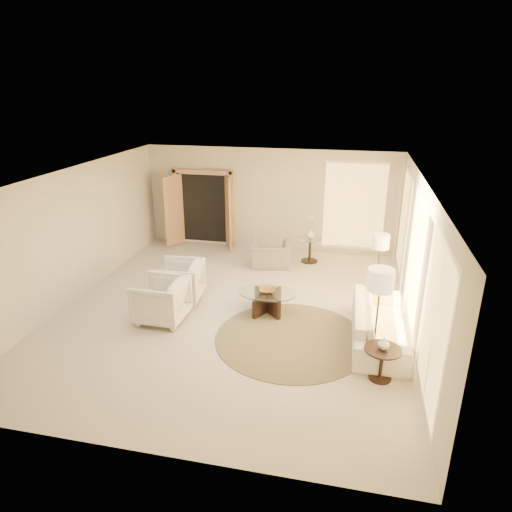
% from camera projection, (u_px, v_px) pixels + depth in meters
% --- Properties ---
extents(room, '(7.04, 8.04, 2.83)m').
position_uv_depth(room, '(232.00, 247.00, 8.97)').
color(room, beige).
rests_on(room, ground).
extents(windows_right, '(0.10, 6.40, 2.40)m').
position_uv_depth(windows_right, '(414.00, 262.00, 8.39)').
color(windows_right, '#F9C763').
rests_on(windows_right, room).
extents(window_back_corner, '(1.70, 0.10, 2.40)m').
position_uv_depth(window_back_corner, '(354.00, 206.00, 12.13)').
color(window_back_corner, '#F9C763').
rests_on(window_back_corner, room).
extents(curtains_right, '(0.06, 5.20, 2.60)m').
position_uv_depth(curtains_right, '(407.00, 248.00, 9.24)').
color(curtains_right, beige).
rests_on(curtains_right, room).
extents(french_doors, '(1.95, 0.66, 2.16)m').
position_uv_depth(french_doors, '(203.00, 209.00, 12.95)').
color(french_doors, tan).
rests_on(french_doors, room).
extents(area_rug, '(2.94, 2.94, 0.01)m').
position_uv_depth(area_rug, '(291.00, 338.00, 8.43)').
color(area_rug, '#3E3321').
rests_on(area_rug, room).
extents(sofa, '(0.97, 2.39, 0.69)m').
position_uv_depth(sofa, '(379.00, 323.00, 8.28)').
color(sofa, white).
rests_on(sofa, room).
extents(armchair_left, '(0.95, 1.00, 0.95)m').
position_uv_depth(armchair_left, '(179.00, 279.00, 9.81)').
color(armchair_left, white).
rests_on(armchair_left, room).
extents(armchair_right, '(0.89, 0.95, 0.96)m').
position_uv_depth(armchair_right, '(161.00, 298.00, 8.94)').
color(armchair_right, white).
rests_on(armchair_right, room).
extents(accent_chair, '(1.10, 0.82, 0.87)m').
position_uv_depth(accent_chair, '(270.00, 250.00, 11.61)').
color(accent_chair, gray).
rests_on(accent_chair, room).
extents(coffee_table, '(1.35, 1.35, 0.43)m').
position_uv_depth(coffee_table, '(267.00, 300.00, 9.34)').
color(coffee_table, black).
rests_on(coffee_table, room).
extents(end_table, '(0.58, 0.58, 0.55)m').
position_uv_depth(end_table, '(382.00, 358.00, 7.17)').
color(end_table, black).
rests_on(end_table, room).
extents(side_table, '(0.57, 0.57, 0.66)m').
position_uv_depth(side_table, '(310.00, 247.00, 11.93)').
color(side_table, '#32291C').
rests_on(side_table, room).
extents(floor_lamp_near, '(0.36, 0.36, 1.47)m').
position_uv_depth(floor_lamp_near, '(381.00, 244.00, 9.58)').
color(floor_lamp_near, '#32291C').
rests_on(floor_lamp_near, room).
extents(floor_lamp_far, '(0.42, 0.42, 1.72)m').
position_uv_depth(floor_lamp_far, '(380.00, 284.00, 7.16)').
color(floor_lamp_far, '#32291C').
rests_on(floor_lamp_far, room).
extents(bowl, '(0.41, 0.41, 0.08)m').
position_uv_depth(bowl, '(267.00, 291.00, 9.27)').
color(bowl, brown).
rests_on(bowl, coffee_table).
extents(end_vase, '(0.20, 0.20, 0.19)m').
position_uv_depth(end_vase, '(384.00, 344.00, 7.08)').
color(end_vase, white).
rests_on(end_vase, end_table).
extents(side_vase, '(0.24, 0.24, 0.23)m').
position_uv_depth(side_vase, '(310.00, 234.00, 11.80)').
color(side_vase, white).
rests_on(side_vase, side_table).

